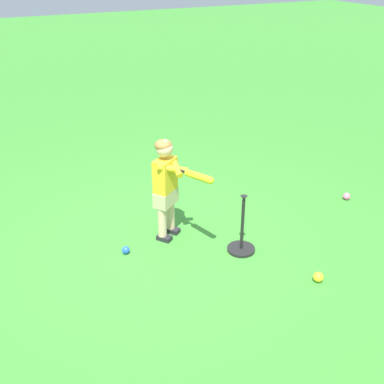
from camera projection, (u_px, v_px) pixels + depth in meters
The scene contains 6 objects.
ground_plane at pixel (160, 248), 4.79m from camera, with size 40.00×40.00×0.00m, color #38842D.
child_batter at pixel (167, 181), 4.68m from camera, with size 0.77×0.37×1.08m.
play_ball_far_left at pixel (318, 277), 4.29m from camera, with size 0.10×0.10×0.10m, color yellow.
play_ball_far_right at pixel (126, 250), 4.69m from camera, with size 0.08×0.08×0.08m, color blue.
play_ball_by_bucket at pixel (347, 196), 5.70m from camera, with size 0.09×0.09×0.09m, color pink.
batting_tee at pixel (241, 242), 4.71m from camera, with size 0.28×0.28×0.62m.
Camera 1 is at (3.71, -1.52, 2.70)m, focal length 44.10 mm.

